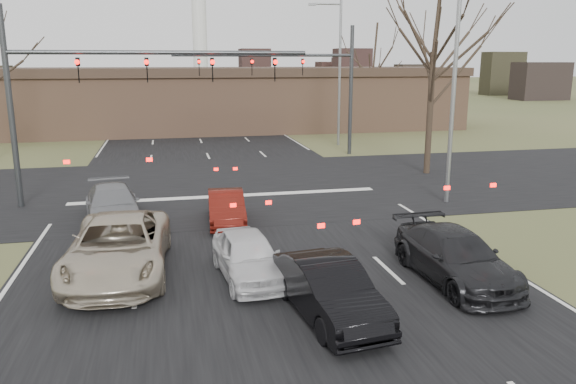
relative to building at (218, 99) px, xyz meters
name	(u,v)px	position (x,y,z in m)	size (l,w,h in m)	color
ground	(292,331)	(-2.00, -38.00, -2.67)	(360.00, 360.00, 0.00)	#46502B
road_main	(185,109)	(-2.00, 22.00, -2.66)	(14.00, 300.00, 0.02)	black
road_cross	(223,187)	(-2.00, -23.00, -2.65)	(200.00, 14.00, 0.02)	black
building	(218,99)	(0.00, 0.00, 0.00)	(42.40, 10.40, 5.30)	#8D654C
mast_arm_near	(95,81)	(-7.23, -25.00, 2.41)	(12.12, 0.24, 8.00)	#383A3D
mast_arm_far	(308,75)	(4.18, -15.00, 2.35)	(11.12, 0.24, 8.00)	#383A3D
streetlight_right_near	(451,68)	(6.82, -28.00, 2.92)	(2.34, 0.25, 10.00)	gray
streetlight_right_far	(337,65)	(7.32, -11.00, 2.92)	(2.34, 0.25, 10.00)	gray
tree_right_far	(374,48)	(13.00, -3.00, 4.29)	(5.40, 5.40, 9.00)	black
car_silver_suv	(118,247)	(-6.00, -33.63, -1.86)	(2.67, 5.78, 1.61)	#BAAD96
car_white_sedan	(248,256)	(-2.50, -34.70, -2.01)	(1.55, 3.86, 1.31)	silver
car_black_hatch	(329,290)	(-1.01, -37.50, -1.98)	(1.45, 4.15, 1.37)	black
car_charcoal_sedan	(455,257)	(2.98, -36.07, -1.98)	(1.92, 4.73, 1.37)	black
car_grey_ahead	(113,205)	(-6.60, -28.13, -1.99)	(1.88, 4.63, 1.34)	gray
car_red_ahead	(226,208)	(-2.50, -29.20, -2.06)	(1.28, 3.67, 1.21)	#55120C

